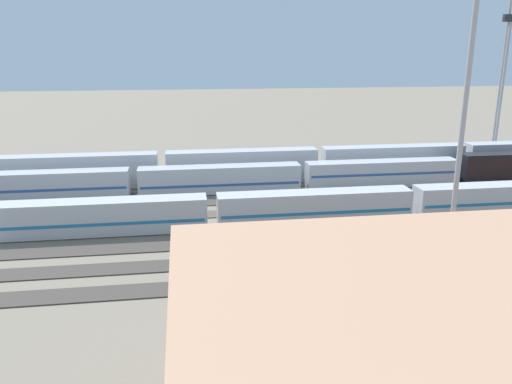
# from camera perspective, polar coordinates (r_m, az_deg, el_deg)

# --- Properties ---
(ground_plane) EXTENTS (400.00, 400.00, 0.00)m
(ground_plane) POSITION_cam_1_polar(r_m,az_deg,el_deg) (64.91, 2.59, -2.21)
(ground_plane) COLOR #756B5B
(track_bed_0) EXTENTS (140.00, 2.80, 0.12)m
(track_bed_0) POSITION_cam_1_polar(r_m,az_deg,el_deg) (83.87, 0.02, 2.02)
(track_bed_0) COLOR #3D3833
(track_bed_0) RESTS_ON ground_plane
(track_bed_1) EXTENTS (140.00, 2.80, 0.12)m
(track_bed_1) POSITION_cam_1_polar(r_m,az_deg,el_deg) (79.08, 0.54, 1.16)
(track_bed_1) COLOR #4C443D
(track_bed_1) RESTS_ON ground_plane
(track_bed_2) EXTENTS (140.00, 2.80, 0.12)m
(track_bed_2) POSITION_cam_1_polar(r_m,az_deg,el_deg) (74.31, 1.14, 0.19)
(track_bed_2) COLOR #3D3833
(track_bed_2) RESTS_ON ground_plane
(track_bed_3) EXTENTS (140.00, 2.80, 0.12)m
(track_bed_3) POSITION_cam_1_polar(r_m,az_deg,el_deg) (69.58, 1.81, -0.91)
(track_bed_3) COLOR #3D3833
(track_bed_3) RESTS_ON ground_plane
(track_bed_4) EXTENTS (140.00, 2.80, 0.12)m
(track_bed_4) POSITION_cam_1_polar(r_m,az_deg,el_deg) (64.89, 2.59, -2.16)
(track_bed_4) COLOR #4C443D
(track_bed_4) RESTS_ON ground_plane
(track_bed_5) EXTENTS (140.00, 2.80, 0.12)m
(track_bed_5) POSITION_cam_1_polar(r_m,az_deg,el_deg) (60.25, 3.48, -3.62)
(track_bed_5) COLOR #4C443D
(track_bed_5) RESTS_ON ground_plane
(track_bed_6) EXTENTS (140.00, 2.80, 0.12)m
(track_bed_6) POSITION_cam_1_polar(r_m,az_deg,el_deg) (55.67, 4.53, -5.31)
(track_bed_6) COLOR #3D3833
(track_bed_6) RESTS_ON ground_plane
(track_bed_7) EXTENTS (140.00, 2.80, 0.12)m
(track_bed_7) POSITION_cam_1_polar(r_m,az_deg,el_deg) (51.17, 5.77, -7.30)
(track_bed_7) COLOR #3D3833
(track_bed_7) RESTS_ON ground_plane
(track_bed_8) EXTENTS (140.00, 2.80, 0.12)m
(track_bed_8) POSITION_cam_1_polar(r_m,az_deg,el_deg) (46.78, 7.26, -9.67)
(track_bed_8) COLOR #3D3833
(track_bed_8) RESTS_ON ground_plane
(train_on_track_1) EXTENTS (119.80, 3.00, 5.00)m
(train_on_track_1) POSITION_cam_1_polar(r_m,az_deg,el_deg) (78.08, -1.54, 2.90)
(train_on_track_1) COLOR #B7BABF
(train_on_track_1) RESTS_ON ground_plane
(train_on_track_2) EXTENTS (90.60, 3.06, 4.40)m
(train_on_track_2) POSITION_cam_1_polar(r_m,az_deg,el_deg) (74.39, 3.63, 1.78)
(train_on_track_2) COLOR black
(train_on_track_2) RESTS_ON ground_plane
(train_on_track_5) EXTENTS (95.60, 3.06, 3.80)m
(train_on_track_5) POSITION_cam_1_polar(r_m,az_deg,el_deg) (64.49, 17.04, -1.18)
(train_on_track_5) COLOR #B7BABF
(train_on_track_5) RESTS_ON ground_plane
(light_mast_0) EXTENTS (2.80, 0.70, 32.45)m
(light_mast_0) POSITION_cam_1_polar(r_m,az_deg,el_deg) (100.59, 26.08, 14.34)
(light_mast_0) COLOR #9EA0A5
(light_mast_0) RESTS_ON ground_plane
(light_mast_1) EXTENTS (2.80, 0.70, 26.48)m
(light_mast_1) POSITION_cam_1_polar(r_m,az_deg,el_deg) (44.86, 22.51, 10.62)
(light_mast_1) COLOR #9EA0A5
(light_mast_1) RESTS_ON ground_plane
(light_mast_2) EXTENTS (2.80, 0.70, 25.49)m
(light_mast_2) POSITION_cam_1_polar(r_m,az_deg,el_deg) (99.99, 26.05, 12.16)
(light_mast_2) COLOR #9EA0A5
(light_mast_2) RESTS_ON ground_plane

